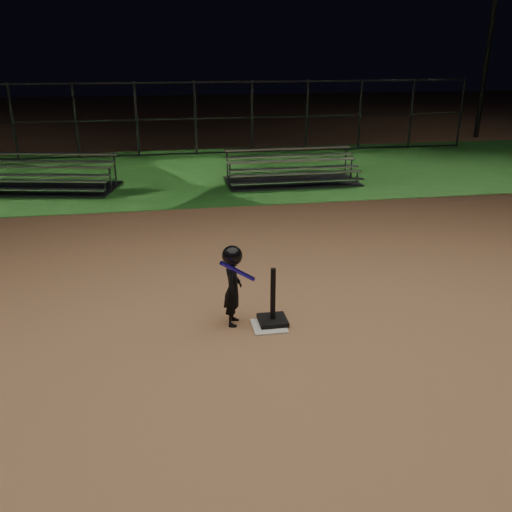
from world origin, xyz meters
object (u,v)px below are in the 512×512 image
Objects in this scene: child_batter at (233,283)px; batting_tee at (273,313)px; light_pole_right at (495,10)px; home_plate at (269,326)px; bleacher_right at (292,176)px; bleacher_left at (45,183)px.

batting_tee is at bearing -88.74° from child_batter.
light_pole_right is at bearing -27.42° from child_batter.
child_batter is at bearing 168.50° from batting_tee.
home_plate is at bearing -130.26° from batting_tee.
batting_tee is 8.40m from bleacher_right.
batting_tee is at bearing 49.74° from home_plate.
light_pole_right reaches higher than batting_tee.
batting_tee is 0.20× the size of bleacher_left.
light_pole_right is at bearing 34.78° from bleacher_right.
bleacher_left is at bearing 177.21° from bleacher_right.
bleacher_left is (-4.35, 8.49, 0.17)m from home_plate.
light_pole_right reaches higher than home_plate.
bleacher_left is (-3.89, 8.30, -0.41)m from child_batter.
bleacher_right reaches higher than home_plate.
batting_tee is 0.22× the size of bleacher_right.
bleacher_right is (2.76, 7.99, -0.42)m from child_batter.
light_pole_right is (12.46, 14.76, 4.35)m from child_batter.
bleacher_right is (2.23, 8.10, 0.01)m from batting_tee.
bleacher_right is (6.64, -0.31, -0.00)m from bleacher_left.
bleacher_right is 12.75m from light_pole_right.
light_pole_right is at bearing 51.24° from batting_tee.
child_batter reaches higher than bleacher_right.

